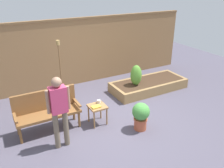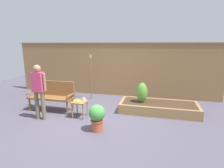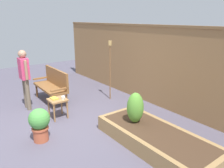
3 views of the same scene
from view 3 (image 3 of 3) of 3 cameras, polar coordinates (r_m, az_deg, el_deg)
ground_plane at (r=5.22m, az=-12.82°, el=-10.01°), size 14.00×14.00×0.00m
fence_back at (r=6.29m, az=8.65°, el=5.35°), size 8.40×0.14×2.16m
garden_bench at (r=6.44m, az=-15.09°, el=0.19°), size 1.44×0.48×0.94m
side_table at (r=5.38m, az=-13.97°, el=-4.65°), size 0.40×0.40×0.48m
cup_on_table at (r=5.30m, az=-12.57°, el=-3.49°), size 0.12×0.09×0.08m
book_on_table at (r=5.38m, az=-14.81°, el=-3.62°), size 0.21×0.14×0.03m
potted_boxwood at (r=4.51m, az=-18.30°, el=-9.57°), size 0.41×0.41×0.67m
raised_planter_bed at (r=4.31m, az=11.28°, el=-13.76°), size 2.40×1.00×0.30m
shrub_near_bench at (r=4.40m, az=6.06°, el=-6.13°), size 0.34×0.34×0.62m
tiki_torch at (r=6.27m, az=-0.53°, el=6.27°), size 0.10×0.10×1.72m
person_by_bench at (r=6.03m, az=-21.81°, el=2.28°), size 0.47×0.20×1.56m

